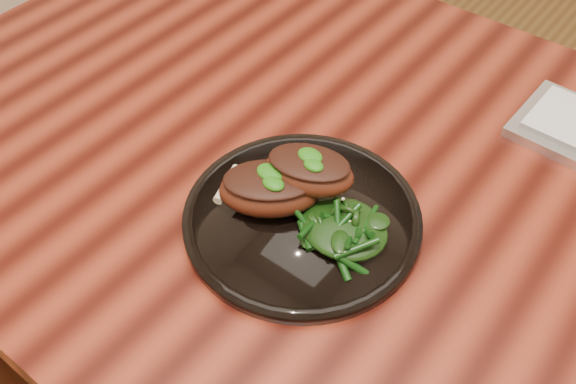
% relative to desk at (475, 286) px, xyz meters
% --- Properties ---
extents(desk, '(1.60, 0.80, 0.75)m').
position_rel_desk_xyz_m(desk, '(0.00, 0.00, 0.00)').
color(desk, black).
rests_on(desk, ground).
extents(plate, '(0.26, 0.26, 0.02)m').
position_rel_desk_xyz_m(plate, '(-0.18, -0.10, 0.09)').
color(plate, black).
rests_on(plate, desk).
extents(lamb_chop_front, '(0.13, 0.12, 0.05)m').
position_rel_desk_xyz_m(lamb_chop_front, '(-0.21, -0.11, 0.12)').
color(lamb_chop_front, '#481B0D').
rests_on(lamb_chop_front, plate).
extents(lamb_chop_back, '(0.11, 0.09, 0.04)m').
position_rel_desk_xyz_m(lamb_chop_back, '(-0.19, -0.08, 0.14)').
color(lamb_chop_back, '#481B0D').
rests_on(lamb_chop_back, plate).
extents(herb_smear, '(0.07, 0.05, 0.00)m').
position_rel_desk_xyz_m(herb_smear, '(-0.21, -0.05, 0.10)').
color(herb_smear, '#114D08').
rests_on(herb_smear, plate).
extents(greens_heap, '(0.09, 0.09, 0.04)m').
position_rel_desk_xyz_m(greens_heap, '(-0.13, -0.10, 0.11)').
color(greens_heap, black).
rests_on(greens_heap, plate).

